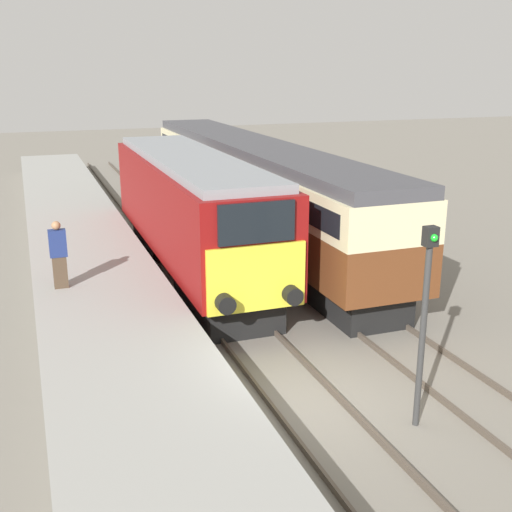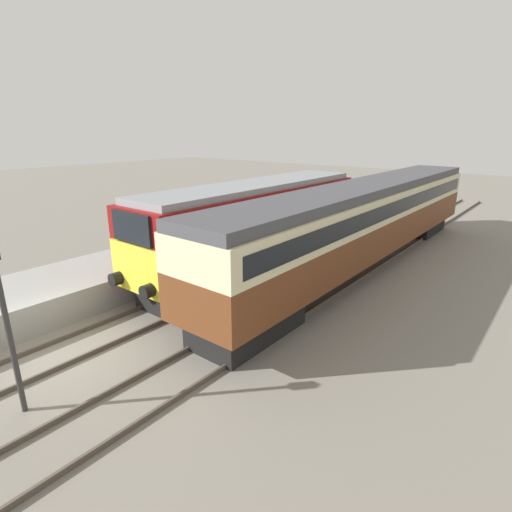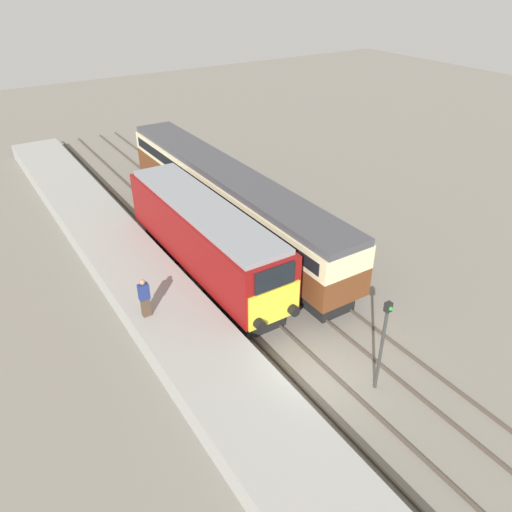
# 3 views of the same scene
# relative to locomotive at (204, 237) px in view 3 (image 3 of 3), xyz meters

# --- Properties ---
(ground_plane) EXTENTS (120.00, 120.00, 0.00)m
(ground_plane) POSITION_rel_locomotive_xyz_m (0.00, -8.95, -2.18)
(ground_plane) COLOR slate
(platform_left) EXTENTS (3.50, 50.00, 1.05)m
(platform_left) POSITION_rel_locomotive_xyz_m (-3.30, -0.95, -1.65)
(platform_left) COLOR gray
(platform_left) RESTS_ON ground_plane
(rails_near_track) EXTENTS (1.51, 60.00, 0.14)m
(rails_near_track) POSITION_rel_locomotive_xyz_m (0.00, -3.95, -2.11)
(rails_near_track) COLOR #4C4238
(rails_near_track) RESTS_ON ground_plane
(rails_far_track) EXTENTS (1.50, 60.00, 0.14)m
(rails_far_track) POSITION_rel_locomotive_xyz_m (3.40, -3.95, -2.11)
(rails_far_track) COLOR #4C4238
(rails_far_track) RESTS_ON ground_plane
(locomotive) EXTENTS (2.70, 12.69, 3.96)m
(locomotive) POSITION_rel_locomotive_xyz_m (0.00, 0.00, 0.00)
(locomotive) COLOR black
(locomotive) RESTS_ON ground_plane
(passenger_carriage) EXTENTS (2.75, 21.01, 3.86)m
(passenger_carriage) POSITION_rel_locomotive_xyz_m (3.40, 3.69, 0.19)
(passenger_carriage) COLOR black
(passenger_carriage) RESTS_ON ground_plane
(person_on_platform) EXTENTS (0.44, 0.26, 1.80)m
(person_on_platform) POSITION_rel_locomotive_xyz_m (-4.32, -2.94, -0.23)
(person_on_platform) COLOR #473828
(person_on_platform) RESTS_ON platform_left
(signal_post) EXTENTS (0.24, 0.28, 3.96)m
(signal_post) POSITION_rel_locomotive_xyz_m (1.70, -10.47, 0.17)
(signal_post) COLOR #333333
(signal_post) RESTS_ON ground_plane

